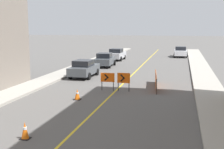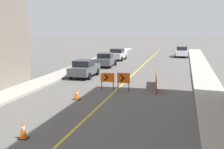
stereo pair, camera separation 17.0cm
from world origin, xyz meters
TOP-DOWN VIEW (x-y plane):
  - lane_stripe at (0.00, 31.03)m, footprint 0.12×62.05m
  - sidewalk_left at (-6.62, 31.03)m, footprint 2.14×62.05m
  - sidewalk_right at (6.62, 31.03)m, footprint 2.14×62.05m
  - traffic_cone_second at (-1.67, 11.16)m, footprint 0.40×0.40m
  - traffic_cone_third at (-1.83, 18.30)m, footprint 0.45×0.45m
  - arrow_barricade_primary at (-0.60, 21.48)m, footprint 1.01×0.11m
  - arrow_barricade_secondary at (0.59, 21.45)m, footprint 0.93×0.11m
  - safety_mesh_fence at (2.75, 23.25)m, footprint 0.53×4.79m
  - parked_car_curb_near at (-4.12, 26.82)m, footprint 1.94×4.32m
  - parked_car_curb_mid at (-4.05, 34.47)m, footprint 2.05×4.40m
  - parked_car_curb_far at (-4.16, 41.50)m, footprint 1.96×4.36m
  - parked_car_opposite_side at (4.38, 47.86)m, footprint 1.94×4.34m

SIDE VIEW (x-z plane):
  - lane_stripe at x=0.00m, z-range 0.00..0.01m
  - sidewalk_left at x=-6.62m, z-range 0.00..0.17m
  - sidewalk_right at x=6.62m, z-range 0.00..0.17m
  - traffic_cone_third at x=-1.83m, z-range 0.00..0.67m
  - traffic_cone_second at x=-1.67m, z-range 0.00..0.72m
  - safety_mesh_fence at x=2.75m, z-range 0.00..1.09m
  - parked_car_curb_near at x=-4.12m, z-range 0.00..1.59m
  - parked_car_curb_mid at x=-4.05m, z-range 0.00..1.59m
  - parked_car_curb_far at x=-4.16m, z-range 0.00..1.59m
  - parked_car_opposite_side at x=4.38m, z-range 0.00..1.59m
  - arrow_barricade_primary at x=-0.60m, z-range 0.26..1.56m
  - arrow_barricade_secondary at x=0.59m, z-range 0.25..1.59m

